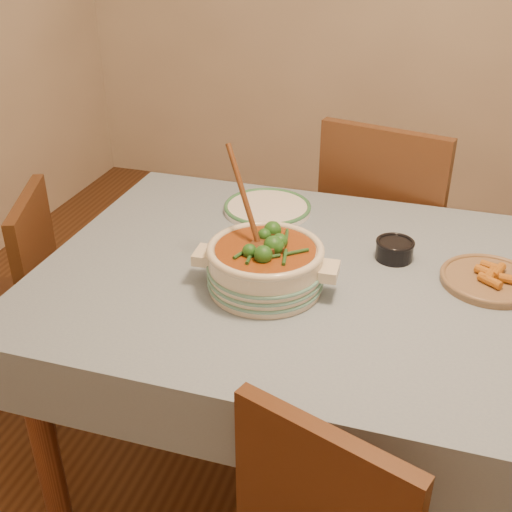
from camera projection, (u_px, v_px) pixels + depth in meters
The scene contains 8 objects.
floor at pixel (334, 479), 2.07m from camera, with size 4.50×4.50×0.00m, color #4B2915.
dining_table at pixel (349, 308), 1.75m from camera, with size 1.68×1.08×0.76m.
stew_casserole at pixel (265, 263), 1.63m from camera, with size 0.38×0.30×0.35m.
white_plate at pixel (267, 208), 2.07m from camera, with size 0.37×0.37×0.02m.
condiment_bowl at pixel (395, 249), 1.79m from camera, with size 0.13×0.13×0.06m.
fried_plate at pixel (489, 278), 1.68m from camera, with size 0.31×0.31×0.04m.
chair_far at pixel (387, 229), 2.41m from camera, with size 0.55×0.55×0.98m.
chair_left at pixel (13, 297), 2.15m from camera, with size 0.50×0.50×0.83m.
Camera 1 is at (0.19, -1.46, 1.65)m, focal length 45.00 mm.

